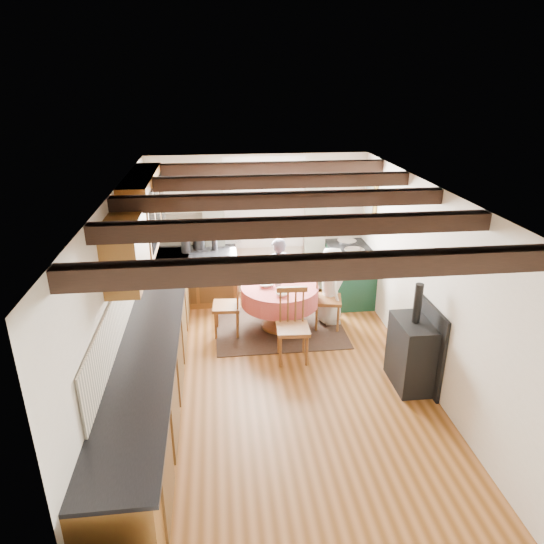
{
  "coord_description": "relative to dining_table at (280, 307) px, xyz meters",
  "views": [
    {
      "loc": [
        -0.7,
        -5.13,
        3.56
      ],
      "look_at": [
        0.0,
        0.8,
        1.15
      ],
      "focal_mm": 32.22,
      "sensor_mm": 36.0,
      "label": 1
    }
  ],
  "objects": [
    {
      "name": "floor",
      "position": [
        -0.18,
        -1.36,
        -0.34
      ],
      "size": [
        3.6,
        5.5,
        0.0
      ],
      "primitive_type": "cube",
      "color": "#9B5E2F",
      "rests_on": "ground"
    },
    {
      "name": "ceiling",
      "position": [
        -0.18,
        -1.36,
        2.06
      ],
      "size": [
        3.6,
        5.5,
        0.0
      ],
      "primitive_type": "cube",
      "color": "white",
      "rests_on": "ground"
    },
    {
      "name": "wall_back",
      "position": [
        -0.18,
        1.39,
        0.86
      ],
      "size": [
        3.6,
        0.0,
        2.4
      ],
      "primitive_type": "cube",
      "color": "silver",
      "rests_on": "ground"
    },
    {
      "name": "wall_front",
      "position": [
        -0.18,
        -4.11,
        0.86
      ],
      "size": [
        3.6,
        0.0,
        2.4
      ],
      "primitive_type": "cube",
      "color": "silver",
      "rests_on": "ground"
    },
    {
      "name": "wall_left",
      "position": [
        -1.98,
        -1.36,
        0.86
      ],
      "size": [
        0.0,
        5.5,
        2.4
      ],
      "primitive_type": "cube",
      "color": "silver",
      "rests_on": "ground"
    },
    {
      "name": "wall_right",
      "position": [
        1.62,
        -1.36,
        0.86
      ],
      "size": [
        0.0,
        5.5,
        2.4
      ],
      "primitive_type": "cube",
      "color": "silver",
      "rests_on": "ground"
    },
    {
      "name": "beam_a",
      "position": [
        -0.18,
        -3.36,
        1.97
      ],
      "size": [
        3.6,
        0.16,
        0.16
      ],
      "primitive_type": "cube",
      "color": "black",
      "rests_on": "ceiling"
    },
    {
      "name": "beam_b",
      "position": [
        -0.18,
        -2.36,
        1.97
      ],
      "size": [
        3.6,
        0.16,
        0.16
      ],
      "primitive_type": "cube",
      "color": "black",
      "rests_on": "ceiling"
    },
    {
      "name": "beam_c",
      "position": [
        -0.18,
        -1.36,
        1.97
      ],
      "size": [
        3.6,
        0.16,
        0.16
      ],
      "primitive_type": "cube",
      "color": "black",
      "rests_on": "ceiling"
    },
    {
      "name": "beam_d",
      "position": [
        -0.18,
        -0.36,
        1.97
      ],
      "size": [
        3.6,
        0.16,
        0.16
      ],
      "primitive_type": "cube",
      "color": "black",
      "rests_on": "ceiling"
    },
    {
      "name": "beam_e",
      "position": [
        -0.18,
        0.64,
        1.97
      ],
      "size": [
        3.6,
        0.16,
        0.16
      ],
      "primitive_type": "cube",
      "color": "black",
      "rests_on": "ceiling"
    },
    {
      "name": "splash_left",
      "position": [
        -1.96,
        -1.06,
        0.86
      ],
      "size": [
        0.02,
        4.5,
        0.55
      ],
      "primitive_type": "cube",
      "color": "beige",
      "rests_on": "wall_left"
    },
    {
      "name": "splash_back",
      "position": [
        -1.18,
        1.37,
        0.86
      ],
      "size": [
        1.4,
        0.02,
        0.55
      ],
      "primitive_type": "cube",
      "color": "beige",
      "rests_on": "wall_back"
    },
    {
      "name": "base_cabinet_left",
      "position": [
        -1.68,
        -1.36,
        0.1
      ],
      "size": [
        0.6,
        5.3,
        0.88
      ],
      "primitive_type": "cube",
      "color": "brown",
      "rests_on": "floor"
    },
    {
      "name": "base_cabinet_back",
      "position": [
        -1.23,
        1.09,
        0.1
      ],
      "size": [
        1.3,
        0.6,
        0.88
      ],
      "primitive_type": "cube",
      "color": "brown",
      "rests_on": "floor"
    },
    {
      "name": "worktop_left",
      "position": [
        -1.66,
        -1.36,
        0.56
      ],
      "size": [
        0.64,
        5.3,
        0.04
      ],
      "primitive_type": "cube",
      "color": "black",
      "rests_on": "base_cabinet_left"
    },
    {
      "name": "worktop_back",
      "position": [
        -1.23,
        1.07,
        0.56
      ],
      "size": [
        1.3,
        0.64,
        0.04
      ],
      "primitive_type": "cube",
      "color": "black",
      "rests_on": "base_cabinet_back"
    },
    {
      "name": "wall_cabinet_glass",
      "position": [
        -1.81,
        -0.16,
        1.61
      ],
      "size": [
        0.34,
        1.8,
        0.9
      ],
      "primitive_type": "cube",
      "color": "brown",
      "rests_on": "wall_left"
    },
    {
      "name": "wall_cabinet_solid",
      "position": [
        -1.81,
        -1.66,
        1.56
      ],
      "size": [
        0.34,
        0.9,
        0.7
      ],
      "primitive_type": "cube",
      "color": "brown",
      "rests_on": "wall_left"
    },
    {
      "name": "window_frame",
      "position": [
        -0.08,
        1.37,
        1.26
      ],
      "size": [
        1.34,
        0.03,
        1.54
      ],
      "primitive_type": "cube",
      "color": "white",
      "rests_on": "wall_back"
    },
    {
      "name": "window_pane",
      "position": [
        -0.08,
        1.38,
        1.26
      ],
      "size": [
        1.2,
        0.01,
        1.4
      ],
      "primitive_type": "cube",
      "color": "white",
      "rests_on": "wall_back"
    },
    {
      "name": "curtain_left",
      "position": [
        -0.93,
        1.29,
        0.76
      ],
      "size": [
        0.35,
        0.1,
        2.1
      ],
      "primitive_type": "cube",
      "color": "#A4AD97",
      "rests_on": "wall_back"
    },
    {
      "name": "curtain_right",
      "position": [
        0.77,
        1.29,
        0.76
      ],
      "size": [
        0.35,
        0.1,
        2.1
      ],
      "primitive_type": "cube",
      "color": "#A4AD97",
      "rests_on": "wall_back"
    },
    {
      "name": "curtain_rod",
      "position": [
        -0.08,
        1.29,
        1.86
      ],
      "size": [
        2.0,
        0.03,
        0.03
      ],
      "primitive_type": "cylinder",
      "rotation": [
        0.0,
        1.57,
        0.0
      ],
      "color": "black",
      "rests_on": "wall_back"
    },
    {
      "name": "wall_picture",
      "position": [
        1.59,
        0.94,
        1.36
      ],
      "size": [
        0.04,
        0.5,
        0.6
      ],
      "primitive_type": "cube",
      "color": "gold",
      "rests_on": "wall_right"
    },
    {
      "name": "wall_plate",
      "position": [
        0.87,
        1.36,
        1.36
      ],
      "size": [
        0.3,
        0.02,
        0.3
      ],
      "primitive_type": "cylinder",
      "rotation": [
        1.57,
        0.0,
        0.0
      ],
      "color": "silver",
      "rests_on": "wall_back"
    },
    {
      "name": "rug",
      "position": [
        -0.0,
        0.0,
        -0.34
      ],
      "size": [
        1.92,
        1.49,
        0.01
      ],
      "primitive_type": "cube",
      "color": "#372821",
      "rests_on": "floor"
    },
    {
      "name": "dining_table",
      "position": [
        0.0,
        0.0,
        0.0
      ],
      "size": [
        1.14,
        1.14,
        0.69
      ],
      "primitive_type": null,
      "color": "#B55D49",
      "rests_on": "floor"
    },
    {
      "name": "chair_near",
      "position": [
        0.06,
        -0.89,
        0.15
      ],
      "size": [
        0.45,
        0.47,
        1.0
      ],
      "primitive_type": null,
      "rotation": [
        0.0,
        0.0,
        -0.05
      ],
      "color": "brown",
      "rests_on": "floor"
    },
    {
      "name": "chair_left",
      "position": [
        -0.79,
        -0.06,
        0.13
      ],
      "size": [
        0.46,
        0.44,
        0.96
      ],
      "primitive_type": null,
      "rotation": [
        0.0,
        0.0,
        -1.64
      ],
      "color": "brown",
      "rests_on": "floor"
    },
    {
      "name": "chair_right",
      "position": [
        0.72,
        -0.03,
        0.14
      ],
      "size": [
        0.51,
        0.5,
        0.97
      ],
      "primitive_type": null,
      "rotation": [
        0.0,
        0.0,
        1.36
      ],
      "color": "brown",
      "rests_on": "floor"
    },
    {
      "name": "aga_range",
      "position": [
        1.29,
        0.89,
        0.13
      ],
      "size": [
        0.67,
        1.03,
        0.95
      ],
      "primitive_type": null,
      "color": "#143C2A",
      "rests_on": "floor"
    },
    {
      "name": "cast_iron_stove",
      "position": [
        1.4,
        -1.62,
        0.33
      ],
      "size": [
        0.4,
        0.67,
        1.35
      ],
      "primitive_type": null,
      "color": "black",
      "rests_on": "floor"
    },
    {
      "name": "child_far",
      "position": [
        0.04,
        0.61,
        0.27
      ],
      "size": [
        0.51,
        0.4,
        1.23
      ],
      "primitive_type": "imported",
      "rotation": [
        0.0,
        0.0,
        3.4
      ],
      "color": "#3A3844",
      "rests_on": "floor"
    },
    {
      "name": "child_right",
      "position": [
        0.79,
        0.12,
        0.26
      ],
      "size": [
        0.39,
        0.59,
        1.21
      ],
      "primitive_type": "imported",
      "rotation": [
        0.0,
        0.0,
        1.58
      ],
      "color": "silver",
      "rests_on": "floor"
    },
    {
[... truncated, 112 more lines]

